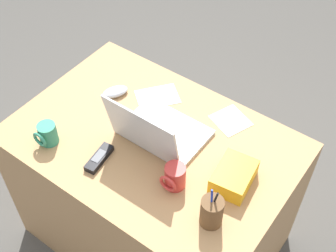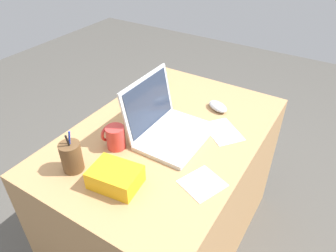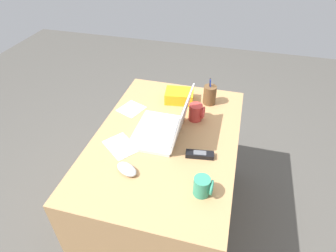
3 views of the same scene
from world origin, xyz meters
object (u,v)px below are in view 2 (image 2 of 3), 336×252
(coffee_mug_white, at_px, (160,80))
(cordless_phone, at_px, (143,107))
(computer_mouse, at_px, (218,106))
(pen_holder, at_px, (72,157))
(coffee_mug_tall, at_px, (115,137))
(snack_bag, at_px, (115,177))
(laptop, at_px, (167,125))

(coffee_mug_white, distance_m, cordless_phone, 0.23)
(computer_mouse, bearing_deg, pen_holder, -175.09)
(coffee_mug_white, xyz_separation_m, coffee_mug_tall, (-0.51, -0.12, 0.00))
(pen_holder, bearing_deg, snack_bag, -83.10)
(pen_holder, bearing_deg, computer_mouse, -23.04)
(coffee_mug_tall, bearing_deg, snack_bag, -140.12)
(pen_holder, height_order, snack_bag, pen_holder)
(coffee_mug_white, bearing_deg, snack_bag, -159.10)
(coffee_mug_tall, bearing_deg, laptop, -37.38)
(snack_bag, bearing_deg, computer_mouse, -8.70)
(laptop, bearing_deg, computer_mouse, -18.14)
(cordless_phone, relative_size, pen_holder, 0.84)
(coffee_mug_white, bearing_deg, pen_holder, -173.98)
(coffee_mug_tall, height_order, snack_bag, coffee_mug_tall)
(cordless_phone, bearing_deg, laptop, -119.25)
(cordless_phone, xyz_separation_m, pen_holder, (-0.48, -0.03, 0.05))
(computer_mouse, bearing_deg, coffee_mug_white, 112.59)
(coffee_mug_tall, bearing_deg, pen_holder, 165.39)
(coffee_mug_white, bearing_deg, coffee_mug_tall, -166.63)
(computer_mouse, xyz_separation_m, coffee_mug_white, (0.03, 0.36, 0.03))
(coffee_mug_white, xyz_separation_m, snack_bag, (-0.68, -0.26, -0.01))
(cordless_phone, bearing_deg, coffee_mug_white, 12.45)
(cordless_phone, xyz_separation_m, snack_bag, (-0.46, -0.21, 0.02))
(coffee_mug_tall, relative_size, pen_holder, 0.57)
(coffee_mug_tall, distance_m, cordless_phone, 0.31)
(coffee_mug_white, bearing_deg, computer_mouse, -95.36)
(coffee_mug_tall, relative_size, snack_bag, 0.57)
(coffee_mug_white, distance_m, pen_holder, 0.70)
(coffee_mug_tall, xyz_separation_m, pen_holder, (-0.19, 0.05, 0.01))
(computer_mouse, bearing_deg, cordless_phone, 148.97)
(laptop, bearing_deg, coffee_mug_tall, 142.62)
(laptop, height_order, coffee_mug_tall, laptop)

